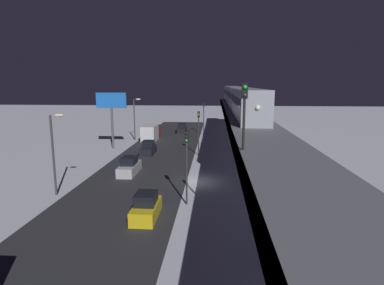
% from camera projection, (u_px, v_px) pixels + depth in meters
% --- Properties ---
extents(ground_plane, '(240.00, 240.00, 0.00)m').
position_uv_depth(ground_plane, '(194.00, 182.00, 34.15)').
color(ground_plane, silver).
extents(avenue_asphalt, '(11.00, 107.66, 0.01)m').
position_uv_depth(avenue_asphalt, '(136.00, 181.00, 34.60)').
color(avenue_asphalt, '#28282D').
rests_on(avenue_asphalt, ground_plane).
extents(elevated_railway, '(5.00, 107.66, 6.30)m').
position_uv_depth(elevated_railway, '(251.00, 132.00, 32.76)').
color(elevated_railway, slate).
rests_on(elevated_railway, ground_plane).
extents(subway_train, '(2.94, 55.47, 3.40)m').
position_uv_depth(subway_train, '(237.00, 97.00, 55.75)').
color(subway_train, '#999EA8').
rests_on(subway_train, elevated_railway).
extents(rail_signal, '(0.36, 0.41, 4.00)m').
position_uv_depth(rail_signal, '(244.00, 105.00, 19.11)').
color(rail_signal, black).
rests_on(rail_signal, elevated_railway).
extents(sedan_black, '(1.91, 4.31, 1.97)m').
position_uv_depth(sedan_black, '(148.00, 149.00, 47.72)').
color(sedan_black, black).
rests_on(sedan_black, ground_plane).
extents(sedan_silver, '(1.80, 4.79, 1.97)m').
position_uv_depth(sedan_silver, '(129.00, 167.00, 37.28)').
color(sedan_silver, '#B2B2B7').
rests_on(sedan_silver, ground_plane).
extents(sedan_yellow, '(1.80, 4.16, 1.97)m').
position_uv_depth(sedan_yellow, '(146.00, 208.00, 24.99)').
color(sedan_yellow, gold).
rests_on(sedan_yellow, ground_plane).
extents(sedan_black_2, '(1.80, 4.20, 1.97)m').
position_uv_depth(sedan_black_2, '(182.00, 129.00, 68.77)').
color(sedan_black_2, black).
rests_on(sedan_black_2, ground_plane).
extents(delivery_van, '(2.40, 7.40, 2.80)m').
position_uv_depth(delivery_van, '(151.00, 133.00, 59.67)').
color(delivery_van, '#A51E1E').
rests_on(delivery_van, ground_plane).
extents(traffic_light_near, '(0.32, 0.44, 6.40)m').
position_uv_depth(traffic_light_near, '(187.00, 157.00, 27.05)').
color(traffic_light_near, '#2D2D2D').
rests_on(traffic_light_near, ground_plane).
extents(traffic_light_mid, '(0.32, 0.44, 6.40)m').
position_uv_depth(traffic_light_mid, '(199.00, 127.00, 46.27)').
color(traffic_light_mid, '#2D2D2D').
rests_on(traffic_light_mid, ground_plane).
extents(traffic_light_far, '(0.32, 0.44, 6.40)m').
position_uv_depth(traffic_light_far, '(204.00, 114.00, 65.48)').
color(traffic_light_far, '#2D2D2D').
rests_on(traffic_light_far, ground_plane).
extents(commercial_billboard, '(4.80, 0.36, 8.90)m').
position_uv_depth(commercial_billboard, '(111.00, 106.00, 50.60)').
color(commercial_billboard, '#4C4C51').
rests_on(commercial_billboard, ground_plane).
extents(street_lamp_near, '(1.35, 0.44, 7.65)m').
position_uv_depth(street_lamp_near, '(55.00, 145.00, 29.26)').
color(street_lamp_near, '#38383D').
rests_on(street_lamp_near, ground_plane).
extents(street_lamp_far, '(1.35, 0.44, 7.65)m').
position_uv_depth(street_lamp_far, '(135.00, 114.00, 58.69)').
color(street_lamp_far, '#38383D').
rests_on(street_lamp_far, ground_plane).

